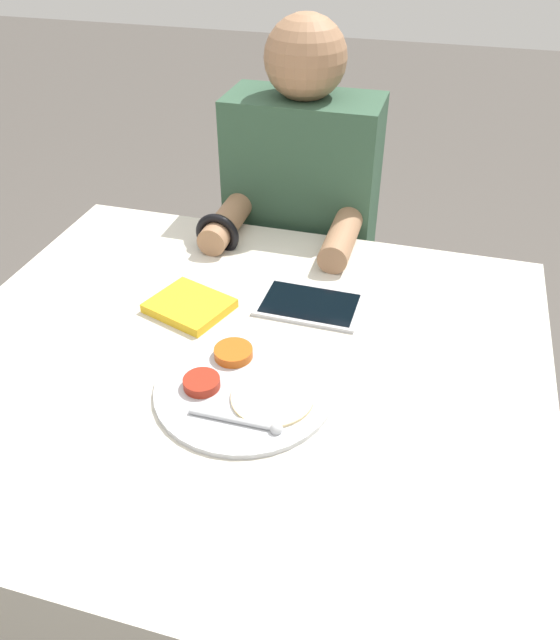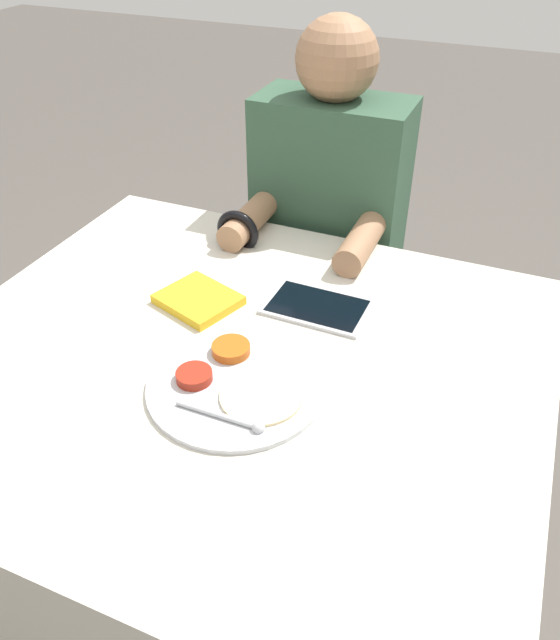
{
  "view_description": "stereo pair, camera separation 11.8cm",
  "coord_description": "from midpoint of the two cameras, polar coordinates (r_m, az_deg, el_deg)",
  "views": [
    {
      "loc": [
        0.33,
        -0.85,
        1.48
      ],
      "look_at": [
        0.07,
        0.06,
        0.78
      ],
      "focal_mm": 35.0,
      "sensor_mm": 36.0,
      "label": 1
    },
    {
      "loc": [
        0.44,
        -0.81,
        1.48
      ],
      "look_at": [
        0.07,
        0.06,
        0.78
      ],
      "focal_mm": 35.0,
      "sensor_mm": 36.0,
      "label": 2
    }
  ],
  "objects": [
    {
      "name": "red_notebook",
      "position": [
        1.33,
        -10.8,
        1.14
      ],
      "size": [
        0.19,
        0.18,
        0.02
      ],
      "color": "silver",
      "rests_on": "dining_table"
    },
    {
      "name": "person_diner",
      "position": [
        1.79,
        -0.02,
        5.85
      ],
      "size": [
        0.4,
        0.42,
        1.2
      ],
      "color": "black",
      "rests_on": "ground_plane"
    },
    {
      "name": "ground_plane",
      "position": [
        1.74,
        -5.16,
        -21.94
      ],
      "size": [
        12.0,
        12.0,
        0.0
      ],
      "primitive_type": "plane",
      "color": "#4C4742"
    },
    {
      "name": "tablet_device",
      "position": [
        1.32,
        0.18,
        1.33
      ],
      "size": [
        0.22,
        0.14,
        0.01
      ],
      "color": "#B7B7BC",
      "rests_on": "dining_table"
    },
    {
      "name": "dining_table",
      "position": [
        1.45,
        -5.93,
        -14.5
      ],
      "size": [
        1.17,
        1.04,
        0.72
      ],
      "color": "beige",
      "rests_on": "ground_plane"
    },
    {
      "name": "thali_tray",
      "position": [
        1.12,
        -6.34,
        -6.2
      ],
      "size": [
        0.32,
        0.32,
        0.03
      ],
      "color": "#B7BABF",
      "rests_on": "dining_table"
    }
  ]
}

